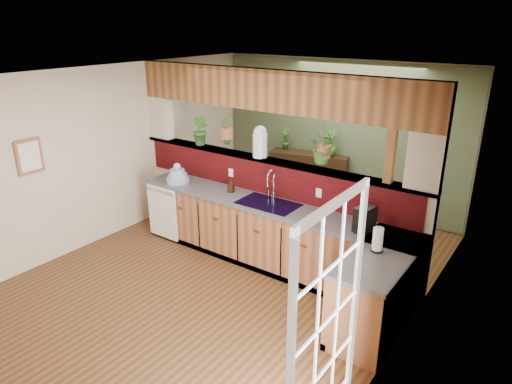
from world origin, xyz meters
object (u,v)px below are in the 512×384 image
Objects in this scene: dish_stack at (178,176)px; glass_jar at (260,142)px; coffee_maker at (364,220)px; faucet at (272,183)px; soap_dispenser at (231,186)px; paper_towel at (378,240)px; shelving_console at (308,178)px.

dish_stack is 0.77× the size of glass_jar.
dish_stack is at bearing -166.65° from coffee_maker.
faucet is 2.38× the size of soap_dispenser.
coffee_maker is 0.49m from paper_towel.
faucet reaches higher than paper_towel.
glass_jar is (-1.77, 0.43, 0.58)m from coffee_maker.
soap_dispenser is 2.28m from shelving_console.
coffee_maker is at bearing -8.58° from faucet.
paper_towel is 0.20× the size of shelving_console.
paper_towel is at bearing -64.06° from shelving_console.
faucet is at bearing 161.04° from paper_towel.
faucet is 1.56m from dish_stack.
glass_jar is at bearing 148.03° from faucet.
shelving_console is (0.95, 2.35, -0.49)m from dish_stack.
shelving_console is (-0.59, 2.12, -0.63)m from faucet.
dish_stack is 0.24× the size of shelving_console.
dish_stack is 3.30m from paper_towel.
dish_stack is 1.42m from glass_jar.
soap_dispenser is at bearing 168.26° from paper_towel.
faucet is 1.44m from coffee_maker.
glass_jar is at bearing 49.12° from soap_dispenser.
paper_towel is (2.36, -0.49, 0.04)m from soap_dispenser.
glass_jar reaches higher than faucet.
dish_stack reaches higher than coffee_maker.
shelving_console is at bearing 89.18° from soap_dispenser.
paper_towel is (1.74, -0.60, -0.10)m from faucet.
soap_dispenser is (0.92, 0.13, -0.00)m from dish_stack.
faucet is 1.84m from paper_towel.
shelving_console is at bearing 97.40° from glass_jar.
glass_jar is at bearing 20.68° from dish_stack.
coffee_maker is at bearing -3.05° from soap_dispenser.
paper_towel reaches higher than soap_dispenser.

